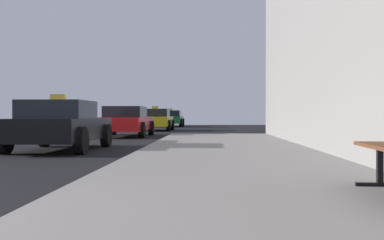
% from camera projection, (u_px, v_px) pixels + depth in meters
% --- Properties ---
extents(car_black, '(2.00, 4.02, 1.43)m').
position_uv_depth(car_black, '(60.00, 125.00, 11.76)').
color(car_black, black).
rests_on(car_black, ground_plane).
extents(car_red, '(1.97, 4.53, 1.27)m').
position_uv_depth(car_red, '(126.00, 121.00, 19.48)').
color(car_red, red).
rests_on(car_red, ground_plane).
extents(car_yellow, '(1.98, 4.04, 1.43)m').
position_uv_depth(car_yellow, '(155.00, 120.00, 26.91)').
color(car_yellow, yellow).
rests_on(car_yellow, ground_plane).
extents(car_green, '(2.02, 4.29, 1.43)m').
position_uv_depth(car_green, '(170.00, 118.00, 35.84)').
color(car_green, '#196638').
rests_on(car_green, ground_plane).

